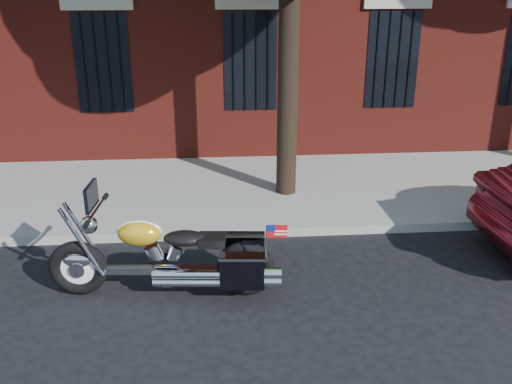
{
  "coord_description": "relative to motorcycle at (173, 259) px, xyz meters",
  "views": [
    {
      "loc": [
        -0.82,
        -6.84,
        3.99
      ],
      "look_at": [
        -0.22,
        0.8,
        0.98
      ],
      "focal_mm": 40.0,
      "sensor_mm": 36.0,
      "label": 1
    }
  ],
  "objects": [
    {
      "name": "curb",
      "position": [
        1.37,
        1.68,
        -0.45
      ],
      "size": [
        40.0,
        0.16,
        0.15
      ],
      "primitive_type": "cube",
      "color": "gray",
      "rests_on": "ground"
    },
    {
      "name": "sidewalk",
      "position": [
        1.37,
        3.56,
        -0.45
      ],
      "size": [
        40.0,
        3.6,
        0.15
      ],
      "primitive_type": "cube",
      "color": "gray",
      "rests_on": "ground"
    },
    {
      "name": "ground",
      "position": [
        1.37,
        0.3,
        -0.52
      ],
      "size": [
        120.0,
        120.0,
        0.0
      ],
      "primitive_type": "plane",
      "color": "black",
      "rests_on": "ground"
    },
    {
      "name": "motorcycle",
      "position": [
        0.0,
        0.0,
        0.0
      ],
      "size": [
        3.03,
        1.01,
        1.54
      ],
      "rotation": [
        0.0,
        0.0,
        -0.09
      ],
      "color": "black",
      "rests_on": "ground"
    }
  ]
}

